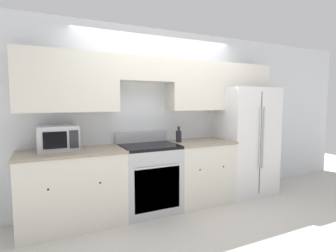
{
  "coord_description": "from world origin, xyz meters",
  "views": [
    {
      "loc": [
        -1.6,
        -3.02,
        1.51
      ],
      "look_at": [
        0.0,
        0.31,
        1.18
      ],
      "focal_mm": 28.0,
      "sensor_mm": 36.0,
      "label": 1
    }
  ],
  "objects_px": {
    "refrigerator": "(245,141)",
    "microwave": "(58,138)",
    "oven_range": "(149,178)",
    "bottle": "(179,136)"
  },
  "relations": [
    {
      "from": "bottle",
      "to": "refrigerator",
      "type": "bearing_deg",
      "value": -1.24
    },
    {
      "from": "refrigerator",
      "to": "bottle",
      "type": "bearing_deg",
      "value": 178.76
    },
    {
      "from": "refrigerator",
      "to": "microwave",
      "type": "distance_m",
      "value": 2.9
    },
    {
      "from": "oven_range",
      "to": "bottle",
      "type": "relative_size",
      "value": 4.75
    },
    {
      "from": "refrigerator",
      "to": "microwave",
      "type": "height_order",
      "value": "refrigerator"
    },
    {
      "from": "microwave",
      "to": "oven_range",
      "type": "bearing_deg",
      "value": -4.41
    },
    {
      "from": "bottle",
      "to": "microwave",
      "type": "bearing_deg",
      "value": 179.24
    },
    {
      "from": "refrigerator",
      "to": "microwave",
      "type": "relative_size",
      "value": 3.76
    },
    {
      "from": "oven_range",
      "to": "refrigerator",
      "type": "xyz_separation_m",
      "value": [
        1.74,
        0.04,
        0.4
      ]
    },
    {
      "from": "oven_range",
      "to": "microwave",
      "type": "bearing_deg",
      "value": 175.59
    }
  ]
}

